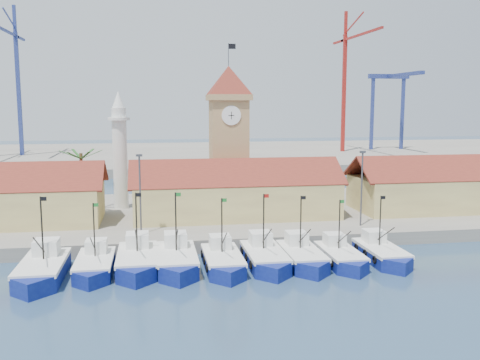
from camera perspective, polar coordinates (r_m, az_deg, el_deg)
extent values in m
plane|color=navy|center=(51.42, 3.01, -10.04)|extent=(400.00, 400.00, 0.00)
cube|color=gray|center=(74.07, -0.97, -3.78)|extent=(140.00, 32.00, 1.50)
cube|color=gray|center=(158.78, -5.53, 2.63)|extent=(240.00, 80.00, 2.00)
cube|color=navy|center=(53.26, -20.26, -9.28)|extent=(3.80, 8.61, 1.96)
cube|color=navy|center=(49.25, -21.21, -10.75)|extent=(3.80, 3.80, 1.96)
cube|color=silver|center=(52.98, -20.32, -8.27)|extent=(3.88, 8.85, 0.38)
cube|color=silver|center=(54.80, -19.94, -6.77)|extent=(2.28, 2.39, 1.52)
cylinder|color=black|center=(52.76, -20.37, -4.93)|extent=(0.15, 0.15, 6.09)
cube|color=black|center=(52.16, -20.23, -1.90)|extent=(0.54, 0.02, 0.38)
cube|color=navy|center=(53.51, -15.21, -9.05)|extent=(3.35, 7.59, 1.72)
cube|color=navy|center=(49.92, -15.64, -10.32)|extent=(3.35, 3.35, 1.72)
cube|color=silver|center=(53.27, -15.24, -8.16)|extent=(3.42, 7.80, 0.34)
cube|color=silver|center=(54.89, -15.07, -6.84)|extent=(2.01, 2.11, 1.34)
cylinder|color=black|center=(53.06, -15.30, -5.23)|extent=(0.13, 0.13, 5.36)
cube|color=#197226|center=(52.53, -15.14, -2.58)|extent=(0.48, 0.02, 0.34)
cube|color=navy|center=(53.71, -10.89, -8.78)|extent=(3.75, 8.48, 1.93)
cube|color=navy|center=(49.67, -11.01, -10.19)|extent=(3.75, 3.75, 1.93)
cube|color=silver|center=(53.45, -10.92, -7.79)|extent=(3.82, 8.72, 0.37)
cube|color=silver|center=(55.27, -10.88, -6.34)|extent=(2.25, 2.36, 1.50)
cylinder|color=black|center=(53.23, -10.99, -4.53)|extent=(0.15, 0.15, 6.00)
cube|color=black|center=(52.70, -10.78, -1.56)|extent=(0.54, 0.02, 0.37)
cube|color=navy|center=(53.40, -6.76, -8.79)|extent=(3.74, 8.46, 1.92)
cube|color=navy|center=(49.37, -6.53, -10.20)|extent=(3.74, 3.74, 1.92)
cube|color=silver|center=(53.13, -6.78, -7.80)|extent=(3.81, 8.70, 0.37)
cube|color=silver|center=(54.95, -6.90, -6.34)|extent=(2.24, 2.35, 1.50)
cylinder|color=black|center=(52.92, -6.86, -4.52)|extent=(0.15, 0.15, 5.98)
cube|color=#197226|center=(52.39, -6.62, -1.55)|extent=(0.53, 0.02, 0.37)
cube|color=navy|center=(52.95, -1.86, -8.92)|extent=(3.47, 7.85, 1.78)
cube|color=navy|center=(49.25, -1.25, -10.25)|extent=(3.47, 3.47, 1.78)
cube|color=silver|center=(52.70, -1.87, -8.00)|extent=(3.54, 8.07, 0.35)
cube|color=silver|center=(54.36, -2.14, -6.63)|extent=(2.08, 2.18, 1.39)
cylinder|color=black|center=(52.48, -1.95, -4.94)|extent=(0.14, 0.14, 5.55)
cube|color=#197226|center=(51.99, -1.69, -2.16)|extent=(0.50, 0.02, 0.35)
cube|color=navy|center=(54.03, 2.63, -8.56)|extent=(3.58, 8.11, 1.84)
cube|color=navy|center=(50.25, 3.60, -9.86)|extent=(3.58, 3.58, 1.84)
cube|color=silver|center=(53.77, 2.63, -7.62)|extent=(3.65, 8.33, 0.36)
cube|color=silver|center=(55.47, 2.20, -6.25)|extent=(2.15, 2.25, 1.43)
cylinder|color=black|center=(53.55, 2.54, -4.52)|extent=(0.14, 0.14, 5.73)
cube|color=#A5140F|center=(53.09, 2.83, -1.71)|extent=(0.51, 0.02, 0.36)
cube|color=navy|center=(54.76, 6.57, -8.40)|extent=(3.45, 7.81, 1.77)
cube|color=navy|center=(51.18, 7.79, -9.61)|extent=(3.45, 3.45, 1.77)
cube|color=silver|center=(54.51, 6.59, -7.51)|extent=(3.52, 8.03, 0.35)
cube|color=silver|center=(56.12, 6.05, -6.21)|extent=(2.07, 2.17, 1.38)
cylinder|color=black|center=(54.30, 6.49, -4.56)|extent=(0.14, 0.14, 5.52)
cube|color=black|center=(53.87, 6.79, -1.89)|extent=(0.49, 0.02, 0.35)
cube|color=navy|center=(55.53, 10.62, -8.29)|extent=(3.24, 7.32, 1.66)
cube|color=navy|center=(52.26, 12.01, -9.37)|extent=(3.24, 3.24, 1.66)
cube|color=silver|center=(55.30, 10.64, -7.46)|extent=(3.30, 7.53, 0.32)
cube|color=silver|center=(56.78, 10.03, -6.26)|extent=(1.94, 2.03, 1.29)
cylinder|color=black|center=(55.09, 10.55, -4.74)|extent=(0.13, 0.13, 5.18)
cube|color=#197226|center=(54.70, 10.84, -2.27)|extent=(0.46, 0.02, 0.32)
cube|color=navy|center=(57.44, 14.79, -7.85)|extent=(3.35, 7.58, 1.72)
cube|color=navy|center=(54.15, 16.44, -8.89)|extent=(3.35, 3.35, 1.72)
cube|color=silver|center=(57.21, 14.82, -7.02)|extent=(3.42, 7.79, 0.34)
cube|color=silver|center=(58.70, 14.09, -5.84)|extent=(2.01, 2.11, 1.34)
cylinder|color=black|center=(57.01, 14.72, -4.29)|extent=(0.13, 0.13, 5.36)
cube|color=black|center=(56.64, 15.03, -1.82)|extent=(0.48, 0.02, 0.34)
cube|color=#DACA77|center=(69.62, -0.49, -2.03)|extent=(26.00, 10.00, 4.50)
cube|color=maroon|center=(66.61, -0.16, 0.77)|extent=(27.04, 5.13, 3.21)
cube|color=maroon|center=(71.51, -0.81, 1.27)|extent=(27.04, 5.13, 3.21)
cube|color=#DACA77|center=(80.92, 22.51, -1.23)|extent=(30.00, 10.00, 4.50)
cube|color=maroon|center=(78.35, 23.62, 1.19)|extent=(31.20, 5.13, 3.21)
cube|color=maroon|center=(82.55, 21.74, 1.61)|extent=(31.20, 5.13, 3.21)
cube|color=tan|center=(74.80, -1.21, 2.73)|extent=(5.00, 5.00, 15.00)
cube|color=tan|center=(74.47, -1.23, 8.79)|extent=(5.80, 5.80, 0.80)
pyramid|color=maroon|center=(74.54, -1.23, 10.56)|extent=(5.80, 5.80, 4.00)
cylinder|color=white|center=(71.96, -0.93, 6.90)|extent=(2.60, 0.15, 2.60)
cube|color=black|center=(71.88, -0.92, 6.90)|extent=(0.08, 0.02, 1.00)
cube|color=black|center=(71.88, -0.92, 6.90)|extent=(0.80, 0.02, 0.08)
cylinder|color=#3F3F44|center=(74.77, -1.24, 13.24)|extent=(0.10, 0.10, 3.00)
cube|color=black|center=(74.95, -0.85, 14.07)|extent=(1.00, 0.03, 0.70)
cylinder|color=silver|center=(76.21, -12.67, 2.25)|extent=(2.00, 2.00, 14.00)
cylinder|color=silver|center=(75.87, -12.80, 6.39)|extent=(3.00, 3.00, 0.40)
cone|color=silver|center=(75.84, -12.86, 8.35)|extent=(1.80, 1.80, 2.40)
cylinder|color=brown|center=(75.05, -16.50, -0.28)|extent=(0.44, 0.44, 8.00)
cube|color=#20581E|center=(74.45, -15.54, 2.64)|extent=(2.80, 0.35, 1.18)
cube|color=#20581E|center=(75.73, -15.97, 2.71)|extent=(1.71, 2.60, 1.18)
cube|color=#20581E|center=(75.90, -17.02, 2.68)|extent=(1.71, 2.60, 1.18)
cube|color=#20581E|center=(74.80, -17.68, 2.58)|extent=(2.80, 0.35, 1.18)
cube|color=#20581E|center=(73.51, -17.27, 2.50)|extent=(1.71, 2.60, 1.18)
cube|color=#20581E|center=(73.33, -16.19, 2.54)|extent=(1.71, 2.60, 1.18)
cylinder|color=#3F3F44|center=(60.56, -10.60, -1.54)|extent=(0.20, 0.20, 9.00)
cube|color=#3F3F44|center=(59.99, -10.71, 2.61)|extent=(0.70, 0.25, 0.25)
cylinder|color=#3F3F44|center=(65.34, 12.84, -0.91)|extent=(0.20, 0.20, 9.00)
cube|color=#3F3F44|center=(64.82, 12.96, 2.94)|extent=(0.70, 0.25, 0.25)
cube|color=navy|center=(159.76, -22.53, 8.43)|extent=(1.00, 1.00, 33.28)
cube|color=navy|center=(151.25, -23.72, 14.37)|extent=(0.60, 24.66, 0.60)
cube|color=navy|center=(165.63, -22.43, 13.83)|extent=(0.60, 10.00, 0.60)
cube|color=navy|center=(161.36, -22.93, 15.59)|extent=(0.80, 0.80, 7.00)
cube|color=maroon|center=(162.82, 11.02, 8.94)|extent=(1.00, 1.00, 33.65)
cube|color=maroon|center=(153.31, 12.71, 14.89)|extent=(0.60, 28.46, 0.60)
cube|color=maroon|center=(168.53, 10.56, 14.31)|extent=(0.60, 10.00, 0.60)
cube|color=maroon|center=(164.43, 11.22, 16.04)|extent=(0.80, 0.80, 7.00)
cube|color=navy|center=(171.61, 13.91, 6.86)|extent=(0.90, 0.90, 22.00)
cube|color=navy|center=(175.79, 16.93, 6.77)|extent=(0.90, 0.90, 22.00)
cube|color=navy|center=(173.82, 15.58, 10.60)|extent=(13.00, 1.40, 1.40)
cube|color=navy|center=(164.80, 17.07, 10.70)|extent=(1.40, 22.00, 1.00)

